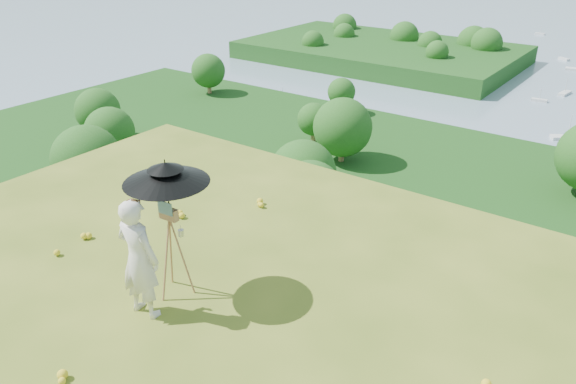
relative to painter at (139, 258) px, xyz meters
The scene contains 7 objects.
peninsula 173.40m from the painter, 115.66° to the left, with size 90.00×60.00×12.00m, color #11380F, non-canonical shape.
slope_trees 37.52m from the painter, 88.24° to the left, with size 110.00×50.00×6.00m, color #194A16, non-canonical shape.
wildflowers 1.56m from the painter, 37.13° to the right, with size 10.00×10.50×0.12m, color yellow, non-canonical shape.
painter is the anchor object (origin of this frame).
field_easel 0.63m from the painter, 90.21° to the left, with size 0.59×0.59×1.56m, color #8E5C3B, non-canonical shape.
sun_umbrella 1.04m from the painter, 90.74° to the left, with size 1.21×1.21×0.89m, color black, non-canonical shape.
painter_cap 0.86m from the painter, ahead, with size 0.19×0.23×0.10m, color #DA7B77, non-canonical shape.
Camera 1 is at (4.47, -3.05, 5.11)m, focal length 35.00 mm.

